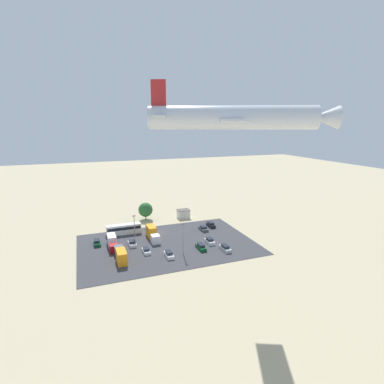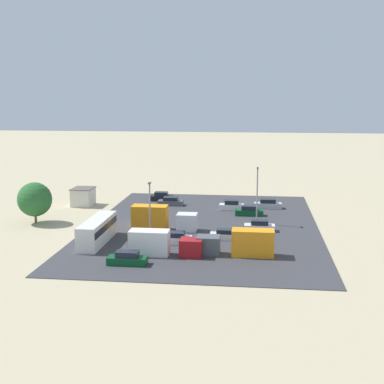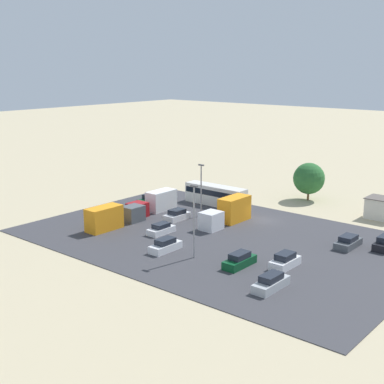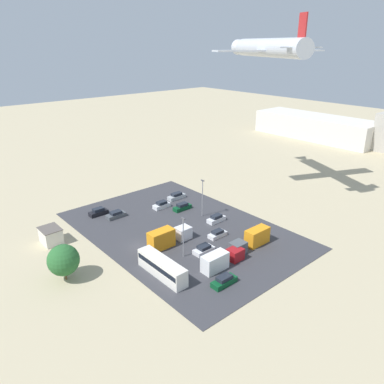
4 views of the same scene
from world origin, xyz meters
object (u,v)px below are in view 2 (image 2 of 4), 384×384
(bus, at_px, (97,230))
(parked_car_0, at_px, (171,202))
(parked_car_6, at_px, (260,226))
(parked_car_1, at_px, (232,206))
(parked_car_5, at_px, (176,239))
(parked_truck_1, at_px, (160,219))
(parked_truck_0, at_px, (240,243))
(parked_car_2, at_px, (161,197))
(parked_truck_2, at_px, (161,244))
(parked_car_3, at_px, (127,259))
(shed_building, at_px, (83,197))
(parked_car_8, at_px, (225,235))
(parked_car_7, at_px, (268,204))
(parked_car_4, at_px, (249,211))

(bus, xyz_separation_m, parked_car_0, (-25.02, 5.76, -1.08))
(bus, bearing_deg, parked_car_6, 22.26)
(parked_car_1, relative_size, parked_car_5, 1.02)
(parked_car_0, distance_m, parked_truck_1, 17.48)
(parked_car_5, distance_m, parked_truck_0, 9.60)
(parked_car_2, distance_m, parked_truck_2, 33.87)
(parked_car_3, bearing_deg, parked_truck_1, 176.61)
(parked_truck_0, relative_size, parked_truck_2, 1.06)
(shed_building, relative_size, parked_car_2, 1.06)
(parked_car_2, bearing_deg, parked_car_8, -152.37)
(bus, xyz_separation_m, parked_truck_1, (-7.61, 7.04, -0.08))
(parked_car_6, xyz_separation_m, parked_truck_2, (13.27, -11.95, 0.74))
(parked_car_6, relative_size, parked_truck_1, 0.46)
(parked_car_2, distance_m, parked_truck_0, 35.74)
(parked_truck_2, bearing_deg, parked_car_7, 155.15)
(parked_car_0, relative_size, parked_truck_2, 0.49)
(parked_car_6, distance_m, parked_truck_1, 14.31)
(shed_building, bearing_deg, parked_truck_1, 46.59)
(parked_car_4, bearing_deg, parked_car_5, 152.01)
(bus, height_order, parked_car_3, bus)
(parked_car_3, height_order, parked_car_6, parked_car_3)
(bus, xyz_separation_m, parked_car_4, (-18.49, 19.68, -1.03))
(parked_car_3, relative_size, parked_car_6, 1.05)
(parked_car_7, xyz_separation_m, parked_car_8, (20.89, -6.17, -0.08))
(parked_car_6, relative_size, parked_car_8, 1.08)
(parked_car_2, distance_m, parked_car_6, 26.87)
(parked_car_6, distance_m, parked_car_7, 15.86)
(parked_truck_0, bearing_deg, parked_car_7, -7.99)
(parked_truck_0, distance_m, parked_truck_2, 9.60)
(parked_car_2, height_order, parked_truck_1, parked_truck_1)
(parked_car_5, xyz_separation_m, parked_car_6, (-7.84, 10.96, 0.01))
(parked_car_3, distance_m, parked_car_4, 30.29)
(shed_building, relative_size, parked_car_3, 0.99)
(shed_building, height_order, parked_truck_2, parked_truck_2)
(parked_car_1, bearing_deg, parked_car_8, -0.08)
(parked_car_2, xyz_separation_m, parked_car_5, (27.92, 6.89, -0.04))
(parked_car_2, xyz_separation_m, parked_car_7, (4.29, 19.35, -0.02))
(parked_car_8, relative_size, parked_truck_0, 0.43)
(parked_truck_1, relative_size, parked_truck_2, 1.06)
(shed_building, distance_m, parked_truck_1, 22.92)
(parked_car_0, relative_size, parked_truck_0, 0.47)
(shed_building, bearing_deg, parked_car_0, 96.14)
(parked_car_3, height_order, parked_car_4, parked_car_4)
(shed_building, distance_m, parked_car_5, 30.06)
(parked_car_5, relative_size, parked_car_8, 1.01)
(shed_building, relative_size, parked_car_0, 1.03)
(bus, relative_size, parked_car_0, 2.47)
(parked_car_5, bearing_deg, bus, -85.18)
(parked_car_2, relative_size, parked_car_4, 0.95)
(parked_car_2, distance_m, parked_truck_1, 21.50)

